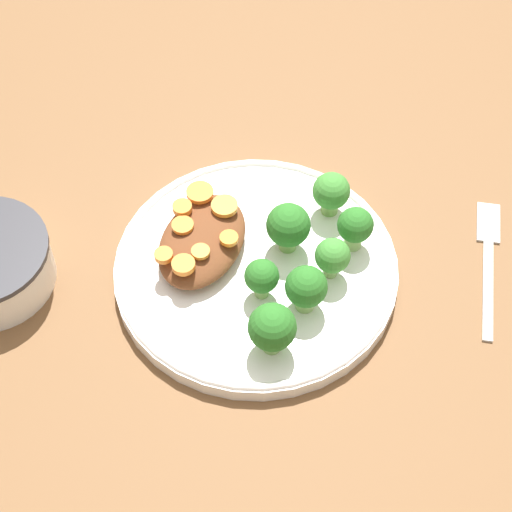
% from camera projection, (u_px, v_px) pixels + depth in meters
% --- Properties ---
extents(ground_plane, '(4.00, 4.00, 0.00)m').
position_uv_depth(ground_plane, '(256.00, 275.00, 0.87)').
color(ground_plane, brown).
extents(plate, '(0.28, 0.28, 0.02)m').
position_uv_depth(plate, '(256.00, 268.00, 0.86)').
color(plate, white).
rests_on(plate, ground_plane).
extents(stew_mound, '(0.12, 0.08, 0.03)m').
position_uv_depth(stew_mound, '(202.00, 241.00, 0.85)').
color(stew_mound, brown).
rests_on(stew_mound, plate).
extents(broccoli_floret_0, '(0.04, 0.04, 0.05)m').
position_uv_depth(broccoli_floret_0, '(306.00, 288.00, 0.80)').
color(broccoli_floret_0, '#7FA85B').
rests_on(broccoli_floret_0, plate).
extents(broccoli_floret_1, '(0.04, 0.04, 0.05)m').
position_uv_depth(broccoli_floret_1, '(355.00, 227.00, 0.84)').
color(broccoli_floret_1, '#7FA85B').
rests_on(broccoli_floret_1, plate).
extents(broccoli_floret_2, '(0.04, 0.04, 0.06)m').
position_uv_depth(broccoli_floret_2, '(288.00, 226.00, 0.84)').
color(broccoli_floret_2, '#759E51').
rests_on(broccoli_floret_2, plate).
extents(broccoli_floret_3, '(0.04, 0.04, 0.06)m').
position_uv_depth(broccoli_floret_3, '(272.00, 328.00, 0.77)').
color(broccoli_floret_3, '#759E51').
rests_on(broccoli_floret_3, plate).
extents(broccoli_floret_4, '(0.04, 0.04, 0.05)m').
position_uv_depth(broccoli_floret_4, '(332.00, 256.00, 0.82)').
color(broccoli_floret_4, '#7FA85B').
rests_on(broccoli_floret_4, plate).
extents(broccoli_floret_5, '(0.03, 0.03, 0.05)m').
position_uv_depth(broccoli_floret_5, '(262.00, 277.00, 0.81)').
color(broccoli_floret_5, '#7FA85B').
rests_on(broccoli_floret_5, plate).
extents(broccoli_floret_6, '(0.04, 0.04, 0.05)m').
position_uv_depth(broccoli_floret_6, '(331.00, 192.00, 0.87)').
color(broccoli_floret_6, '#759E51').
rests_on(broccoli_floret_6, plate).
extents(carrot_slice_0, '(0.03, 0.03, 0.01)m').
position_uv_depth(carrot_slice_0, '(224.00, 206.00, 0.86)').
color(carrot_slice_0, orange).
rests_on(carrot_slice_0, stew_mound).
extents(carrot_slice_1, '(0.02, 0.02, 0.01)m').
position_uv_depth(carrot_slice_1, '(231.00, 235.00, 0.84)').
color(carrot_slice_1, orange).
rests_on(carrot_slice_1, stew_mound).
extents(carrot_slice_2, '(0.02, 0.02, 0.01)m').
position_uv_depth(carrot_slice_2, '(183.00, 265.00, 0.81)').
color(carrot_slice_2, orange).
rests_on(carrot_slice_2, stew_mound).
extents(carrot_slice_3, '(0.02, 0.02, 0.00)m').
position_uv_depth(carrot_slice_3, '(201.00, 252.00, 0.82)').
color(carrot_slice_3, orange).
rests_on(carrot_slice_3, stew_mound).
extents(carrot_slice_4, '(0.02, 0.02, 0.01)m').
position_uv_depth(carrot_slice_4, '(182.00, 208.00, 0.86)').
color(carrot_slice_4, orange).
rests_on(carrot_slice_4, stew_mound).
extents(carrot_slice_5, '(0.02, 0.02, 0.00)m').
position_uv_depth(carrot_slice_5, '(182.00, 227.00, 0.84)').
color(carrot_slice_5, orange).
rests_on(carrot_slice_5, stew_mound).
extents(carrot_slice_6, '(0.02, 0.02, 0.01)m').
position_uv_depth(carrot_slice_6, '(164.00, 255.00, 0.82)').
color(carrot_slice_6, orange).
rests_on(carrot_slice_6, stew_mound).
extents(carrot_slice_7, '(0.03, 0.03, 0.00)m').
position_uv_depth(carrot_slice_7, '(200.00, 192.00, 0.87)').
color(carrot_slice_7, orange).
rests_on(carrot_slice_7, stew_mound).
extents(fork, '(0.17, 0.05, 0.01)m').
position_uv_depth(fork, '(488.00, 254.00, 0.88)').
color(fork, silver).
rests_on(fork, ground_plane).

